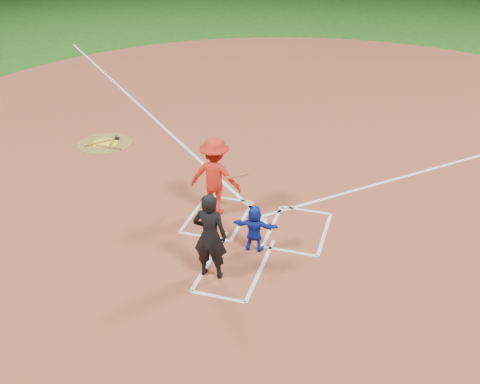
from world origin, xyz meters
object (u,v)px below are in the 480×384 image
(home_plate, at_px, (257,223))
(catcher, at_px, (254,228))
(on_deck_circle, at_px, (105,143))
(batter_at_plate, at_px, (215,176))
(umpire, at_px, (210,236))

(home_plate, height_order, catcher, catcher)
(on_deck_circle, relative_size, batter_at_plate, 0.89)
(home_plate, height_order, umpire, umpire)
(catcher, xyz_separation_m, umpire, (-0.59, -1.13, 0.40))
(home_plate, bearing_deg, umpire, 80.60)
(on_deck_circle, bearing_deg, home_plate, -28.40)
(on_deck_circle, xyz_separation_m, batter_at_plate, (4.72, -2.94, 0.96))
(umpire, relative_size, batter_at_plate, 0.97)
(home_plate, distance_m, umpire, 2.39)
(home_plate, bearing_deg, batter_at_plate, -10.65)
(catcher, distance_m, batter_at_plate, 1.88)
(home_plate, distance_m, catcher, 1.20)
(home_plate, xyz_separation_m, umpire, (-0.36, -2.18, 0.92))
(catcher, bearing_deg, batter_at_plate, -48.10)
(on_deck_circle, distance_m, umpire, 7.68)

